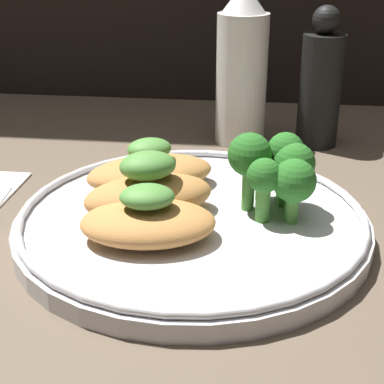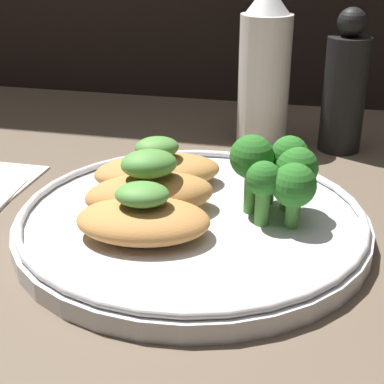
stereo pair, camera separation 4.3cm
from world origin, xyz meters
The scene contains 8 objects.
ground_plane centered at (0.00, 0.00, -0.50)cm, with size 180.00×180.00×1.00cm, color brown.
plate centered at (0.00, 0.00, 0.99)cm, with size 26.45×26.45×2.00cm.
grilled_meat_front centered at (-2.60, -3.73, 2.83)cm, with size 10.17×7.60×3.98cm.
grilled_meat_middle centered at (-3.25, -0.46, 3.26)cm, with size 11.01×8.86×4.94cm.
grilled_meat_back centered at (-4.06, 4.82, 2.92)cm, with size 11.81×9.35×4.26cm.
broccoli_bunch centered at (6.03, 1.67, 5.03)cm, with size 6.50×6.45×6.11cm.
sauce_bottle centered at (2.55, 21.26, 7.80)cm, with size 5.25×5.25×16.31cm.
pepper_grinder centered at (10.65, 21.26, 6.40)cm, with size 4.28×4.28×14.27cm.
Camera 1 is at (4.75, -39.00, 21.31)cm, focal length 55.00 mm.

